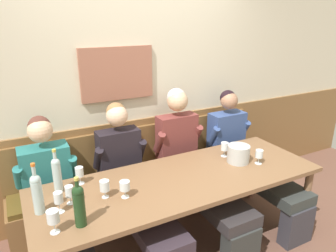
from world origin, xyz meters
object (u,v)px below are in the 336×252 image
object	(u,v)px
wine_glass_right_end	(259,154)
wine_glass_center_front	(53,217)
wine_bottle_clear_water	(37,192)
wine_glass_by_bottle	(105,186)
person_center_right_seat	(247,156)
dining_table	(181,185)
wine_glass_left_end	(225,147)
wine_bottle_green_tall	(79,204)
person_left_seat	(133,183)
wine_bottle_amber_mid	(57,174)
ice_bucket	(238,154)
wall_bench	(149,187)
wine_glass_near_bucket	(125,186)
person_right_seat	(54,203)
wine_glass_center_rear	(79,172)
wine_glass_mid_right	(58,199)
wine_glass_mid_left	(69,192)
person_center_left_seat	(194,165)

from	to	relation	value
wine_glass_right_end	wine_glass_center_front	bearing A→B (deg)	-175.59
wine_bottle_clear_water	wine_glass_by_bottle	xyz separation A→B (m)	(0.47, -0.02, -0.07)
person_center_right_seat	wine_bottle_clear_water	bearing A→B (deg)	-172.72
dining_table	wine_glass_left_end	size ratio (longest dim) A/B	17.14
person_center_right_seat	wine_glass_by_bottle	xyz separation A→B (m)	(-1.68, -0.30, 0.23)
wine_glass_left_end	dining_table	bearing A→B (deg)	-162.91
wine_bottle_green_tall	wine_bottle_clear_water	xyz separation A→B (m)	(-0.23, 0.28, 0.00)
person_left_seat	wine_bottle_amber_mid	distance (m)	0.71
ice_bucket	wine_bottle_green_tall	bearing A→B (deg)	-170.30
wall_bench	wine_bottle_amber_mid	bearing A→B (deg)	-156.03
wall_bench	wine_glass_center_front	world-z (taller)	wall_bench
wine_glass_right_end	wine_glass_near_bucket	bearing A→B (deg)	178.31
person_left_seat	wine_glass_left_end	distance (m)	0.96
person_left_seat	wall_bench	bearing A→B (deg)	49.83
dining_table	person_right_seat	distance (m)	1.07
dining_table	wine_bottle_clear_water	size ratio (longest dim) A/B	6.51
person_right_seat	wine_glass_left_end	distance (m)	1.64
person_left_seat	ice_bucket	size ratio (longest dim) A/B	6.17
person_left_seat	wine_glass_center_rear	xyz separation A→B (m)	(-0.47, -0.00, 0.23)
wine_glass_center_front	wine_glass_center_rear	xyz separation A→B (m)	(0.29, 0.55, -0.01)
dining_table	person_left_seat	bearing A→B (deg)	136.63
wine_glass_mid_right	wine_glass_near_bucket	size ratio (longest dim) A/B	1.16
wine_bottle_green_tall	wine_glass_right_end	distance (m)	1.71
ice_bucket	wine_glass_left_end	xyz separation A→B (m)	(-0.04, 0.16, 0.02)
person_center_right_seat	wine_bottle_green_tall	size ratio (longest dim) A/B	3.63
wine_bottle_green_tall	wine_glass_mid_left	size ratio (longest dim) A/B	2.46
wall_bench	wine_glass_by_bottle	distance (m)	1.11
person_center_right_seat	wall_bench	bearing A→B (deg)	159.04
wine_glass_right_end	wall_bench	bearing A→B (deg)	134.51
wine_glass_by_bottle	person_center_right_seat	bearing A→B (deg)	10.05
wine_glass_mid_right	dining_table	bearing A→B (deg)	1.49
person_left_seat	wine_bottle_clear_water	xyz separation A→B (m)	(-0.82, -0.28, 0.29)
person_center_right_seat	ice_bucket	distance (m)	0.52
person_center_left_seat	wall_bench	bearing A→B (deg)	131.60
wine_bottle_green_tall	wine_glass_mid_right	bearing A→B (deg)	114.45
person_right_seat	wine_glass_right_end	bearing A→B (deg)	-13.09
wine_bottle_clear_water	wine_glass_mid_left	distance (m)	0.23
person_center_right_seat	wine_glass_center_front	bearing A→B (deg)	-165.25
wine_glass_near_bucket	wine_glass_left_end	distance (m)	1.16
wine_bottle_clear_water	person_center_right_seat	bearing A→B (deg)	7.28
wall_bench	person_right_seat	distance (m)	1.14
wine_glass_by_bottle	wine_glass_center_front	size ratio (longest dim) A/B	0.87
wine_glass_mid_left	wine_glass_center_front	world-z (taller)	wine_glass_center_front
wine_glass_center_rear	person_center_right_seat	bearing A→B (deg)	0.02
wine_glass_left_end	wine_glass_mid_right	bearing A→B (deg)	-172.59
person_left_seat	wine_glass_center_front	xyz separation A→B (m)	(-0.76, -0.55, 0.24)
wine_bottle_green_tall	wine_bottle_clear_water	size ratio (longest dim) A/B	0.93
wine_bottle_clear_water	person_right_seat	bearing A→B (deg)	66.58
person_right_seat	wine_bottle_green_tall	distance (m)	0.64
wine_bottle_clear_water	wine_glass_left_end	xyz separation A→B (m)	(1.74, 0.15, -0.06)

